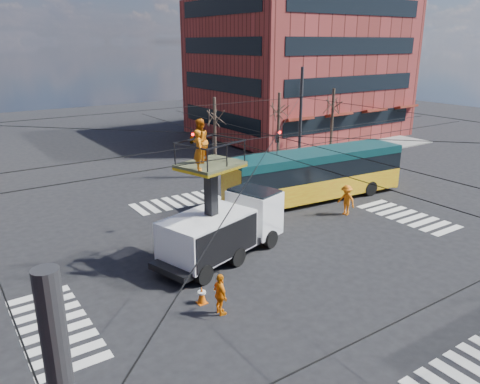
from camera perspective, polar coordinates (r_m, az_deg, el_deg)
The scene contains 13 objects.
ground at distance 22.47m, azimuth 4.07°, elevation -8.08°, with size 120.00×120.00×0.00m, color black.
sidewalk_ne at distance 50.79m, azimuth 8.18°, elevation 6.59°, with size 18.00×18.00×0.12m, color slate.
crosswalks at distance 22.46m, azimuth 4.07°, elevation -8.05°, with size 22.40×22.40×0.02m, color silver, non-canonical shape.
building_ne at distance 52.79m, azimuth 7.10°, elevation 14.66°, with size 20.06×16.06×14.00m.
overhead_network at distance 21.22m, azimuth 3.49°, elevation 2.74°, with size 24.24×24.24×8.00m.
tree_a at distance 34.58m, azimuth -3.12°, elevation 9.20°, with size 2.00×2.00×6.00m.
tree_b at distance 37.99m, azimuth 4.76°, elevation 9.94°, with size 2.00×2.00×6.00m.
tree_c at distance 41.98m, azimuth 11.28°, elevation 10.41°, with size 2.00×2.00×6.00m.
utility_truck at distance 21.87m, azimuth -2.10°, elevation -2.72°, with size 7.37×4.23×6.68m.
city_bus at distance 30.45m, azimuth 9.20°, elevation 2.22°, with size 12.58×3.70×3.20m.
traffic_cone at distance 18.80m, azimuth -4.69°, elevation -12.37°, with size 0.36×0.36×0.72m, color #D55408.
worker_ground at distance 17.83m, azimuth -2.41°, elevation -12.39°, with size 0.97×0.40×1.66m, color orange.
flagger at distance 28.25m, azimuth 12.83°, elevation -0.96°, with size 1.18×0.68×1.83m, color orange.
Camera 1 is at (-12.62, -15.80, 9.80)m, focal length 35.00 mm.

